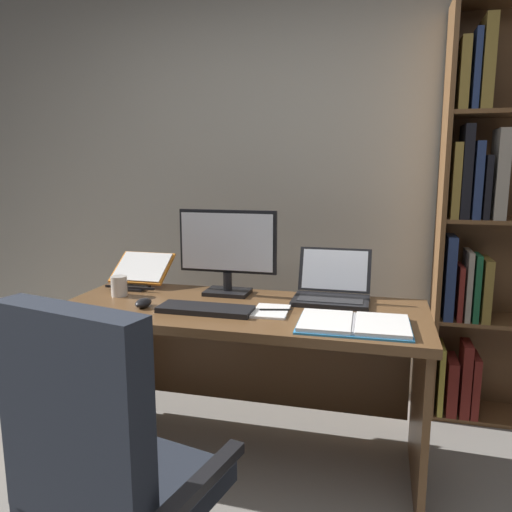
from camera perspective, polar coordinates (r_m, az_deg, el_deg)
name	(u,v)px	position (r m, az deg, el deg)	size (l,w,h in m)	color
wall_back	(318,185)	(3.10, 7.14, 8.15)	(4.81, 0.12, 2.56)	beige
desk	(245,345)	(2.40, -1.28, -10.22)	(1.67, 0.68, 0.76)	brown
bookshelf	(507,226)	(2.94, 27.02, 3.12)	(0.95, 0.30, 2.22)	brown
office_chair	(110,491)	(1.68, -16.52, -24.59)	(0.68, 0.60, 1.03)	black
monitor	(227,252)	(2.45, -3.31, 0.50)	(0.50, 0.16, 0.42)	black
laptop	(332,290)	(2.39, 8.78, -3.89)	(0.35, 0.31, 0.23)	black
keyboard	(206,309)	(2.20, -5.85, -6.13)	(0.42, 0.15, 0.02)	black
computer_mouse	(143,303)	(2.31, -12.88, -5.30)	(0.06, 0.10, 0.04)	black
reading_stand_with_book	(141,271)	(2.73, -13.16, -1.65)	(0.30, 0.27, 0.16)	black
open_binder	(354,324)	(2.03, 11.22, -7.70)	(0.45, 0.31, 0.02)	#2D84C6
notepad	(271,311)	(2.18, 1.74, -6.39)	(0.15, 0.21, 0.01)	white
pen	(275,310)	(2.18, 2.26, -6.20)	(0.01, 0.01, 0.14)	black
coffee_mug	(119,286)	(2.54, -15.52, -3.36)	(0.08, 0.08, 0.10)	silver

